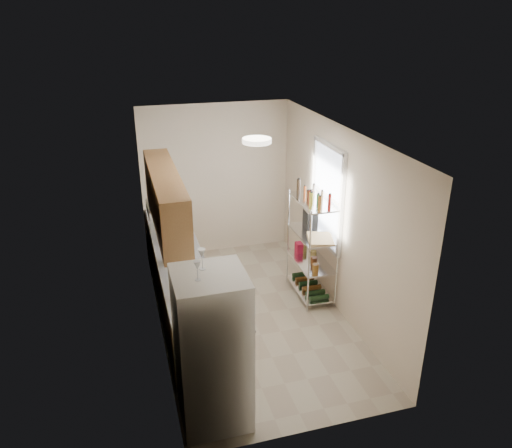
{
  "coord_description": "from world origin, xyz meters",
  "views": [
    {
      "loc": [
        -1.57,
        -5.75,
        3.95
      ],
      "look_at": [
        0.15,
        0.25,
        1.28
      ],
      "focal_mm": 35.0,
      "sensor_mm": 36.0,
      "label": 1
    }
  ],
  "objects_px": {
    "espresso_machine": "(310,218)",
    "frying_pan_large": "(172,239)",
    "rice_cooker": "(173,255)",
    "cutting_board": "(320,239)",
    "refrigerator": "(212,350)"
  },
  "relations": [
    {
      "from": "cutting_board",
      "to": "espresso_machine",
      "type": "height_order",
      "value": "espresso_machine"
    },
    {
      "from": "rice_cooker",
      "to": "espresso_machine",
      "type": "height_order",
      "value": "espresso_machine"
    },
    {
      "from": "cutting_board",
      "to": "rice_cooker",
      "type": "bearing_deg",
      "value": 176.61
    },
    {
      "from": "refrigerator",
      "to": "espresso_machine",
      "type": "distance_m",
      "value": 2.96
    },
    {
      "from": "refrigerator",
      "to": "rice_cooker",
      "type": "xyz_separation_m",
      "value": [
        -0.14,
        1.9,
        0.15
      ]
    },
    {
      "from": "rice_cooker",
      "to": "frying_pan_large",
      "type": "relative_size",
      "value": 0.85
    },
    {
      "from": "refrigerator",
      "to": "espresso_machine",
      "type": "bearing_deg",
      "value": 49.3
    },
    {
      "from": "espresso_machine",
      "to": "frying_pan_large",
      "type": "bearing_deg",
      "value": 173.67
    },
    {
      "from": "rice_cooker",
      "to": "cutting_board",
      "type": "xyz_separation_m",
      "value": [
        2.03,
        -0.12,
        0.03
      ]
    },
    {
      "from": "refrigerator",
      "to": "cutting_board",
      "type": "relative_size",
      "value": 3.84
    },
    {
      "from": "refrigerator",
      "to": "frying_pan_large",
      "type": "distance_m",
      "value": 2.57
    },
    {
      "from": "frying_pan_large",
      "to": "cutting_board",
      "type": "bearing_deg",
      "value": -21.69
    },
    {
      "from": "refrigerator",
      "to": "cutting_board",
      "type": "distance_m",
      "value": 2.61
    },
    {
      "from": "refrigerator",
      "to": "frying_pan_large",
      "type": "relative_size",
      "value": 6.27
    },
    {
      "from": "rice_cooker",
      "to": "espresso_machine",
      "type": "xyz_separation_m",
      "value": [
        2.06,
        0.33,
        0.16
      ]
    }
  ]
}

